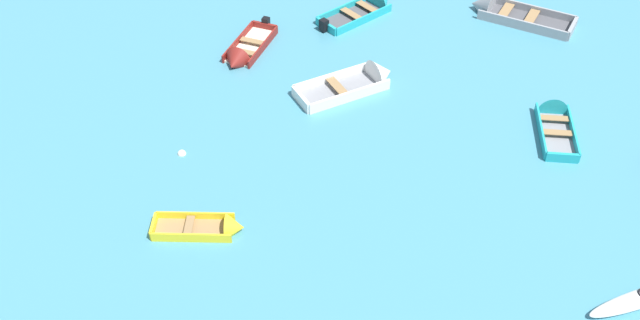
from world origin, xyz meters
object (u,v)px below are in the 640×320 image
at_px(rowboat_turquoise_outer_left, 553,117).
at_px(rowboat_maroon_back_row_center, 242,55).
at_px(rowboat_grey_outer_right, 499,11).
at_px(rowboat_turquoise_near_right, 370,7).
at_px(rowboat_white_cluster_inner, 365,80).
at_px(rowboat_yellow_cluster_outer, 216,228).
at_px(mooring_buoy_midfield, 182,154).

relative_size(rowboat_turquoise_outer_left, rowboat_maroon_back_row_center, 1.02).
bearing_deg(rowboat_maroon_back_row_center, rowboat_grey_outer_right, 2.99).
bearing_deg(rowboat_turquoise_near_right, rowboat_grey_outer_right, -18.49).
height_order(rowboat_maroon_back_row_center, rowboat_turquoise_near_right, rowboat_turquoise_near_right).
height_order(rowboat_grey_outer_right, rowboat_white_cluster_inner, rowboat_grey_outer_right).
bearing_deg(rowboat_white_cluster_inner, rowboat_yellow_cluster_outer, -136.81).
height_order(rowboat_turquoise_outer_left, rowboat_grey_outer_right, rowboat_grey_outer_right).
xyz_separation_m(rowboat_grey_outer_right, rowboat_white_cluster_inner, (-7.07, -3.48, -0.00)).
distance_m(rowboat_grey_outer_right, mooring_buoy_midfield, 15.44).
height_order(rowboat_turquoise_near_right, rowboat_yellow_cluster_outer, rowboat_turquoise_near_right).
bearing_deg(rowboat_white_cluster_inner, mooring_buoy_midfield, -162.01).
relative_size(rowboat_grey_outer_right, mooring_buoy_midfield, 14.55).
distance_m(rowboat_turquoise_outer_left, rowboat_grey_outer_right, 7.38).
distance_m(rowboat_turquoise_outer_left, rowboat_maroon_back_row_center, 12.12).
height_order(rowboat_white_cluster_inner, rowboat_yellow_cluster_outer, rowboat_white_cluster_inner).
bearing_deg(rowboat_yellow_cluster_outer, rowboat_maroon_back_row_center, 75.54).
distance_m(rowboat_grey_outer_right, rowboat_yellow_cluster_outer, 16.73).
relative_size(rowboat_maroon_back_row_center, rowboat_white_cluster_inner, 0.81).
bearing_deg(mooring_buoy_midfield, rowboat_white_cluster_inner, 17.99).
bearing_deg(rowboat_turquoise_outer_left, rowboat_grey_outer_right, 80.54).
xyz_separation_m(rowboat_turquoise_outer_left, rowboat_white_cluster_inner, (-5.86, 3.80, 0.03)).
bearing_deg(mooring_buoy_midfield, rowboat_maroon_back_row_center, 60.37).
bearing_deg(mooring_buoy_midfield, rowboat_turquoise_outer_left, -6.33).
bearing_deg(rowboat_white_cluster_inner, rowboat_grey_outer_right, 26.18).
relative_size(rowboat_turquoise_outer_left, rowboat_grey_outer_right, 0.80).
bearing_deg(rowboat_white_cluster_inner, rowboat_turquoise_near_right, 70.76).
bearing_deg(rowboat_turquoise_near_right, rowboat_yellow_cluster_outer, -126.38).
relative_size(rowboat_turquoise_outer_left, rowboat_white_cluster_inner, 0.82).
distance_m(rowboat_turquoise_outer_left, rowboat_turquoise_near_right, 9.89).
xyz_separation_m(rowboat_maroon_back_row_center, rowboat_turquoise_near_right, (6.07, 2.35, 0.00)).
xyz_separation_m(rowboat_white_cluster_inner, rowboat_yellow_cluster_outer, (-6.58, -6.18, -0.05)).
bearing_deg(rowboat_grey_outer_right, rowboat_maroon_back_row_center, -177.01).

